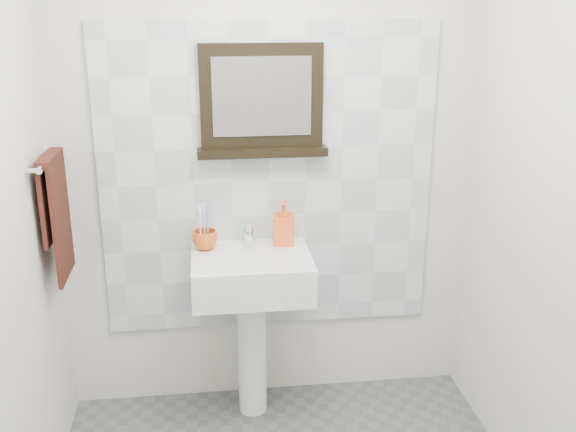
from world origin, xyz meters
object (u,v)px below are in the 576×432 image
at_px(toothbrush_cup, 205,240).
at_px(soap_dispenser, 284,223).
at_px(hand_towel, 56,207).
at_px(pedestal_sink, 252,291).
at_px(framed_mirror, 262,103).

distance_m(toothbrush_cup, soap_dispenser, 0.38).
relative_size(toothbrush_cup, soap_dispenser, 0.55).
relative_size(toothbrush_cup, hand_towel, 0.21).
xyz_separation_m(pedestal_sink, soap_dispenser, (0.17, 0.13, 0.29)).
distance_m(framed_mirror, hand_towel, 1.02).
relative_size(soap_dispenser, framed_mirror, 0.35).
height_order(framed_mirror, hand_towel, framed_mirror).
distance_m(pedestal_sink, hand_towel, 0.96).
xyz_separation_m(soap_dispenser, hand_towel, (-1.00, -0.18, 0.17)).
height_order(pedestal_sink, soap_dispenser, soap_dispenser).
distance_m(soap_dispenser, hand_towel, 1.03).
relative_size(pedestal_sink, hand_towel, 1.75).
distance_m(pedestal_sink, framed_mirror, 0.88).
bearing_deg(framed_mirror, toothbrush_cup, -163.38).
bearing_deg(toothbrush_cup, framed_mirror, 16.62).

